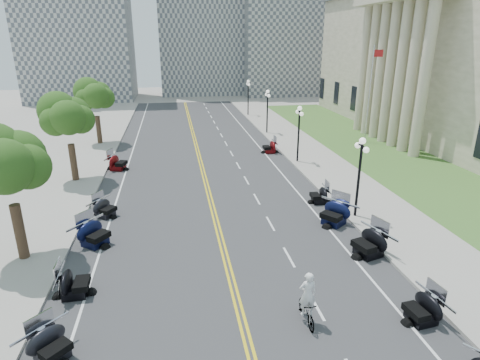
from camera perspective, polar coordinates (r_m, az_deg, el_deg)
ground at (r=20.35m, az=-1.88°, el=-11.67°), size 160.00×160.00×0.00m
road at (r=29.33m, az=-4.53°, el=-1.67°), size 16.00×90.00×0.01m
centerline_yellow_a at (r=29.32m, az=-4.77°, el=-1.67°), size 0.12×90.00×0.00m
centerline_yellow_b at (r=29.34m, az=-4.30°, el=-1.64°), size 0.12×90.00×0.00m
edge_line_north at (r=30.49m, az=7.53°, el=-0.93°), size 0.12×90.00×0.00m
edge_line_south at (r=29.53m, az=-17.00°, el=-2.32°), size 0.12×90.00×0.00m
lane_dash_5 at (r=17.78m, az=10.74°, el=-17.12°), size 0.12×2.00×0.00m
lane_dash_6 at (r=20.94m, az=6.98°, el=-10.82°), size 0.12×2.00×0.00m
lane_dash_7 at (r=24.35m, az=4.35°, el=-6.19°), size 0.12×2.00×0.00m
lane_dash_8 at (r=27.92m, az=2.41°, el=-2.71°), size 0.12×2.00×0.00m
lane_dash_9 at (r=31.59m, az=0.92°, el=-0.03°), size 0.12×2.00×0.00m
lane_dash_10 at (r=35.33m, az=-0.26°, el=2.09°), size 0.12×2.00×0.00m
lane_dash_11 at (r=39.13m, az=-1.21°, el=3.80°), size 0.12×2.00×0.00m
lane_dash_12 at (r=42.96m, az=-2.00°, el=5.20°), size 0.12×2.00×0.00m
lane_dash_13 at (r=46.82m, az=-2.66°, el=6.38°), size 0.12×2.00×0.00m
lane_dash_14 at (r=50.70m, az=-3.22°, el=7.37°), size 0.12×2.00×0.00m
lane_dash_15 at (r=54.60m, az=-3.70°, el=8.22°), size 0.12×2.00×0.00m
lane_dash_16 at (r=58.51m, az=-4.12°, el=8.96°), size 0.12×2.00×0.00m
lane_dash_17 at (r=62.43m, az=-4.49°, el=9.61°), size 0.12×2.00×0.00m
lane_dash_18 at (r=66.36m, az=-4.82°, el=10.17°), size 0.12×2.00×0.00m
lane_dash_19 at (r=70.30m, az=-5.11°, el=10.68°), size 0.12×2.00×0.00m
sidewalk_north at (r=31.88m, az=14.60°, el=-0.37°), size 5.00×90.00×0.15m
sidewalk_south at (r=30.36m, az=-24.70°, el=-2.57°), size 5.00×90.00×0.15m
lawn at (r=41.78m, az=19.05°, el=3.79°), size 9.00×60.00×0.10m
distant_block_a at (r=80.89m, az=-22.17°, el=19.78°), size 18.00×14.00×26.00m
distant_block_b at (r=85.65m, az=-5.81°, el=22.25°), size 16.00×12.00×30.00m
distant_block_c at (r=85.81m, az=7.26°, el=19.52°), size 20.00×14.00×22.00m
street_lamp_2 at (r=25.17m, az=16.53°, el=0.26°), size 0.50×1.20×4.90m
street_lamp_3 at (r=35.90m, az=8.32°, el=6.44°), size 0.50×1.20×4.90m
street_lamp_4 at (r=47.25m, az=3.90°, el=9.67°), size 0.50×1.20×4.90m
street_lamp_5 at (r=58.85m, az=1.16°, el=11.62°), size 0.50×1.20×4.90m
flagpole at (r=44.55m, az=17.91°, el=11.35°), size 1.10×0.20×10.00m
tree_2 at (r=21.57m, az=-30.19°, el=1.24°), size 4.80×4.80×9.20m
tree_3 at (r=32.75m, az=-23.31°, el=7.69°), size 4.80×4.80×9.20m
tree_4 at (r=44.36m, az=-19.91°, el=10.77°), size 4.80×4.80×9.20m
motorcycle_n_4 at (r=17.83m, az=24.53°, el=-16.14°), size 2.07×2.07×1.29m
motorcycle_n_5 at (r=21.64m, az=17.90°, el=-8.35°), size 2.76×2.76×1.55m
motorcycle_n_6 at (r=24.58m, az=13.27°, el=-4.48°), size 3.10×3.10×1.55m
motorcycle_n_7 at (r=27.60m, az=11.23°, el=-1.99°), size 1.89×1.89×1.24m
motorcycle_n_10 at (r=39.36m, az=4.23°, el=4.83°), size 1.93×1.93×1.33m
motorcycle_s_4 at (r=16.19m, az=-25.36°, el=-20.27°), size 2.59×2.59×1.28m
motorcycle_s_5 at (r=19.10m, az=-22.57°, el=-13.21°), size 1.99×1.99×1.36m
motorcycle_s_6 at (r=22.97m, az=-20.06°, el=-7.02°), size 2.99×2.99×1.49m
motorcycle_s_7 at (r=26.37m, az=-18.67°, el=-3.70°), size 2.49×2.49×1.25m
motorcycle_s_9 at (r=35.52m, az=-17.03°, el=2.51°), size 2.60×2.60×1.44m
bicycle at (r=16.57m, az=9.44°, el=-17.89°), size 0.51×1.75×1.05m
cyclist_rider at (r=15.74m, az=9.73°, el=-13.63°), size 0.69×0.45×1.88m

